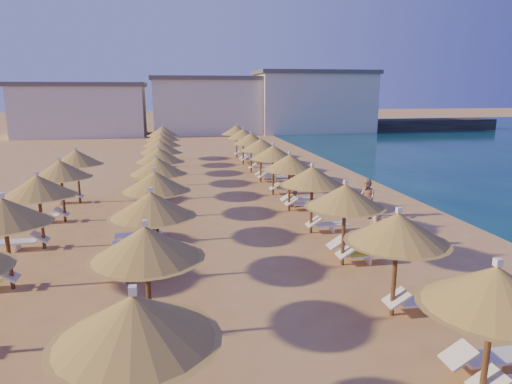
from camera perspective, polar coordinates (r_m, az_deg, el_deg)
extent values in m
plane|color=tan|center=(16.46, -0.82, -7.60)|extent=(220.00, 220.00, 0.00)
cube|color=black|center=(67.37, 16.82, 7.99)|extent=(30.12, 5.03, 1.50)
cube|color=beige|center=(61.02, -20.89, 9.38)|extent=(15.00, 8.00, 6.00)
cube|color=#59514C|center=(60.96, -21.14, 12.43)|extent=(15.60, 8.48, 0.50)
cube|color=beige|center=(61.02, -5.47, 10.53)|extent=(15.00, 8.00, 6.80)
cube|color=#59514C|center=(60.99, -5.54, 13.95)|extent=(15.60, 8.48, 0.50)
cube|color=beige|center=(62.84, 7.21, 10.91)|extent=(15.00, 8.00, 7.60)
cube|color=#59514C|center=(62.85, 7.31, 14.60)|extent=(15.60, 8.48, 0.50)
cylinder|color=brown|center=(9.64, 26.90, -17.28)|extent=(0.12, 0.12, 2.24)
cone|color=olive|center=(9.11, 27.70, -10.41)|extent=(2.45, 2.45, 0.75)
cone|color=olive|center=(9.23, 27.50, -12.22)|extent=(2.64, 2.64, 0.12)
cube|color=white|center=(8.95, 28.00, -7.78)|extent=(0.12, 0.12, 0.14)
cylinder|color=brown|center=(12.28, 16.91, -9.84)|extent=(0.12, 0.12, 2.24)
cone|color=olive|center=(11.87, 17.29, -4.26)|extent=(2.45, 2.45, 0.75)
cone|color=olive|center=(11.96, 17.19, -5.71)|extent=(2.64, 2.64, 0.12)
cube|color=white|center=(11.75, 17.44, -2.18)|extent=(0.12, 0.12, 0.14)
cylinder|color=brown|center=(15.28, 10.88, -5.01)|extent=(0.12, 0.12, 2.24)
cone|color=olive|center=(14.95, 11.08, -0.45)|extent=(2.45, 2.45, 0.75)
cone|color=olive|center=(15.03, 11.03, -1.62)|extent=(2.64, 2.64, 0.12)
cube|color=white|center=(14.86, 11.16, 1.22)|extent=(0.12, 0.12, 0.14)
cylinder|color=brown|center=(18.46, 6.94, -1.77)|extent=(0.12, 0.12, 2.24)
cone|color=olive|center=(18.19, 7.04, 2.04)|extent=(2.45, 2.45, 0.75)
cone|color=olive|center=(18.25, 7.02, 1.06)|extent=(2.64, 2.64, 0.12)
cube|color=white|center=(18.12, 7.08, 3.42)|extent=(0.12, 0.12, 0.14)
cylinder|color=brown|center=(21.75, 4.18, 0.51)|extent=(0.12, 0.12, 2.24)
cone|color=olive|center=(21.52, 4.23, 3.76)|extent=(2.45, 2.45, 0.75)
cone|color=olive|center=(21.57, 4.22, 2.93)|extent=(2.64, 2.64, 0.12)
cube|color=white|center=(21.46, 4.25, 4.93)|extent=(0.12, 0.12, 0.14)
cylinder|color=brown|center=(25.10, 2.15, 2.19)|extent=(0.12, 0.12, 2.24)
cone|color=olive|center=(24.90, 2.17, 5.01)|extent=(2.45, 2.45, 0.75)
cone|color=olive|center=(24.94, 2.17, 4.29)|extent=(2.64, 2.64, 0.12)
cube|color=white|center=(24.84, 2.18, 6.03)|extent=(0.12, 0.12, 0.14)
cylinder|color=brown|center=(28.49, 0.59, 3.46)|extent=(0.12, 0.12, 2.24)
cone|color=olive|center=(28.31, 0.60, 5.96)|extent=(2.45, 2.45, 0.75)
cone|color=olive|center=(28.35, 0.60, 5.32)|extent=(2.64, 2.64, 0.12)
cube|color=white|center=(28.26, 0.60, 6.85)|extent=(0.12, 0.12, 0.14)
cylinder|color=brown|center=(31.90, -0.63, 4.47)|extent=(0.12, 0.12, 2.24)
cone|color=olive|center=(31.75, -0.64, 6.70)|extent=(2.45, 2.45, 0.75)
cone|color=olive|center=(31.78, -0.63, 6.13)|extent=(2.64, 2.64, 0.12)
cube|color=white|center=(31.70, -0.64, 7.50)|extent=(0.12, 0.12, 0.14)
cylinder|color=brown|center=(35.34, -1.62, 5.28)|extent=(0.12, 0.12, 2.24)
cone|color=olive|center=(35.20, -1.63, 7.29)|extent=(2.45, 2.45, 0.75)
cone|color=olive|center=(35.23, -1.63, 6.78)|extent=(2.64, 2.64, 0.12)
cube|color=white|center=(35.16, -1.64, 8.01)|extent=(0.12, 0.12, 0.14)
cylinder|color=brown|center=(38.79, -2.43, 5.94)|extent=(0.12, 0.12, 2.24)
cone|color=olive|center=(38.66, -2.45, 7.77)|extent=(2.45, 2.45, 0.75)
cone|color=olive|center=(38.69, -2.45, 7.31)|extent=(2.64, 2.64, 0.12)
cube|color=white|center=(38.63, -2.46, 8.43)|extent=(0.12, 0.12, 0.14)
cone|color=olive|center=(7.33, -14.96, -14.97)|extent=(2.45, 2.45, 0.75)
cone|color=olive|center=(7.48, -14.81, -17.11)|extent=(2.64, 2.64, 0.12)
cube|color=white|center=(7.13, -15.17, -11.79)|extent=(0.12, 0.12, 0.14)
cylinder|color=brown|center=(11.03, -13.26, -12.28)|extent=(0.12, 0.12, 2.24)
cone|color=olive|center=(10.57, -13.61, -6.13)|extent=(2.45, 2.45, 0.75)
cone|color=olive|center=(10.67, -13.52, -7.74)|extent=(2.64, 2.64, 0.12)
cube|color=white|center=(10.43, -13.74, -3.82)|extent=(0.12, 0.12, 0.14)
cylinder|color=brown|center=(14.29, -12.67, -6.35)|extent=(0.12, 0.12, 2.24)
cone|color=olive|center=(13.94, -12.92, -1.50)|extent=(2.45, 2.45, 0.75)
cone|color=olive|center=(14.02, -12.86, -2.75)|extent=(2.64, 2.64, 0.12)
cube|color=white|center=(13.84, -13.01, 0.29)|extent=(0.12, 0.12, 0.14)
cylinder|color=brown|center=(17.65, -12.31, -2.65)|extent=(0.12, 0.12, 2.24)
cone|color=olive|center=(17.37, -12.51, 1.32)|extent=(2.45, 2.45, 0.75)
cone|color=olive|center=(17.43, -12.46, 0.30)|extent=(2.64, 2.64, 0.12)
cube|color=white|center=(17.29, -12.58, 2.76)|extent=(0.12, 0.12, 0.14)
cylinder|color=brown|center=(21.07, -12.07, -0.15)|extent=(0.12, 0.12, 2.24)
cone|color=olive|center=(20.83, -12.23, 3.20)|extent=(2.45, 2.45, 0.75)
cone|color=olive|center=(20.88, -12.19, 2.35)|extent=(2.64, 2.64, 0.12)
cube|color=white|center=(20.76, -12.29, 4.41)|extent=(0.12, 0.12, 0.14)
cylinder|color=brown|center=(24.51, -11.90, 1.66)|extent=(0.12, 0.12, 2.24)
cone|color=olive|center=(24.31, -12.03, 4.55)|extent=(2.45, 2.45, 0.75)
cone|color=olive|center=(24.35, -12.00, 3.81)|extent=(2.64, 2.64, 0.12)
cube|color=white|center=(24.25, -12.08, 5.59)|extent=(0.12, 0.12, 0.14)
cylinder|color=brown|center=(27.97, -11.77, 3.02)|extent=(0.12, 0.12, 2.24)
cone|color=olive|center=(27.79, -11.88, 5.56)|extent=(2.45, 2.45, 0.75)
cone|color=olive|center=(27.83, -11.85, 4.91)|extent=(2.64, 2.64, 0.12)
cube|color=white|center=(27.74, -11.92, 6.47)|extent=(0.12, 0.12, 0.14)
cylinder|color=brown|center=(31.44, -11.66, 4.08)|extent=(0.12, 0.12, 2.24)
cone|color=olive|center=(31.29, -11.77, 6.34)|extent=(2.45, 2.45, 0.75)
cone|color=olive|center=(31.32, -11.74, 5.77)|extent=(2.64, 2.64, 0.12)
cube|color=white|center=(31.24, -11.80, 7.15)|extent=(0.12, 0.12, 0.14)
cylinder|color=brown|center=(34.93, -11.58, 4.93)|extent=(0.12, 0.12, 2.24)
cone|color=olive|center=(34.78, -11.67, 6.97)|extent=(2.45, 2.45, 0.75)
cone|color=olive|center=(34.82, -11.65, 6.45)|extent=(2.64, 2.64, 0.12)
cube|color=white|center=(34.74, -11.70, 7.70)|extent=(0.12, 0.12, 0.14)
cylinder|color=brown|center=(38.41, -11.51, 5.63)|extent=(0.12, 0.12, 2.24)
cone|color=olive|center=(38.28, -11.60, 7.48)|extent=(2.45, 2.45, 0.75)
cone|color=olive|center=(38.31, -11.57, 7.01)|extent=(2.64, 2.64, 0.12)
cube|color=white|center=(38.25, -11.63, 8.14)|extent=(0.12, 0.12, 0.14)
cylinder|color=brown|center=(15.04, -28.51, -6.67)|extent=(0.12, 0.12, 2.24)
cone|color=olive|center=(14.71, -29.03, -2.07)|extent=(2.45, 2.45, 0.75)
cone|color=olive|center=(14.78, -28.89, -3.25)|extent=(2.64, 2.64, 0.12)
cube|color=white|center=(14.61, -29.21, -0.38)|extent=(0.12, 0.12, 0.14)
cylinder|color=brown|center=(18.27, -25.23, -3.08)|extent=(0.12, 0.12, 2.24)
cone|color=olive|center=(17.99, -25.61, 0.74)|extent=(2.45, 2.45, 0.75)
cone|color=olive|center=(18.05, -25.51, -0.23)|extent=(2.64, 2.64, 0.12)
cube|color=white|center=(17.92, -25.75, 2.14)|extent=(0.12, 0.12, 0.14)
cylinder|color=brown|center=(21.58, -22.97, -0.58)|extent=(0.12, 0.12, 2.24)
cone|color=olive|center=(21.35, -23.26, 2.68)|extent=(2.45, 2.45, 0.75)
cone|color=olive|center=(21.40, -23.18, 1.85)|extent=(2.64, 2.64, 0.12)
cube|color=white|center=(21.29, -23.36, 3.86)|extent=(0.12, 0.12, 0.14)
cylinder|color=brown|center=(24.95, -21.31, 1.25)|extent=(0.12, 0.12, 2.24)
cone|color=olive|center=(24.75, -21.54, 4.08)|extent=(2.45, 2.45, 0.75)
cone|color=olive|center=(24.80, -21.48, 3.36)|extent=(2.64, 2.64, 0.12)
cube|color=white|center=(24.70, -21.62, 5.10)|extent=(0.12, 0.12, 0.14)
cube|color=white|center=(10.03, 27.03, -20.45)|extent=(0.58, 0.56, 0.40)
cube|color=white|center=(11.13, 27.44, -17.85)|extent=(1.35, 0.56, 0.06)
cube|color=white|center=(11.21, 27.35, -18.56)|extent=(0.06, 0.50, 0.32)
cube|color=white|center=(10.63, 23.97, -18.13)|extent=(0.58, 0.56, 0.40)
cube|color=white|center=(13.02, 20.28, -12.62)|extent=(1.35, 0.56, 0.06)
cube|color=white|center=(13.08, 20.23, -13.26)|extent=(0.06, 0.50, 0.32)
cube|color=white|center=(12.59, 17.16, -12.57)|extent=(0.58, 0.56, 0.40)
cube|color=white|center=(11.47, -17.72, -16.01)|extent=(1.35, 0.56, 0.06)
cube|color=white|center=(11.55, -17.67, -16.71)|extent=(0.06, 0.50, 0.32)
cube|color=white|center=(11.33, -13.66, -15.34)|extent=(0.58, 0.56, 0.40)
cube|color=white|center=(10.70, -18.32, -18.31)|extent=(1.35, 0.56, 0.06)
cube|color=white|center=(10.78, -18.26, -19.04)|extent=(0.06, 0.50, 0.32)
cube|color=white|center=(10.54, -13.91, -17.62)|extent=(0.58, 0.56, 0.40)
cube|color=#D3E017|center=(10.67, -18.34, -18.05)|extent=(1.29, 0.51, 0.05)
cube|color=white|center=(15.88, 13.81, -7.53)|extent=(1.35, 0.56, 0.06)
cube|color=white|center=(15.93, 13.78, -8.07)|extent=(0.06, 0.50, 0.32)
cube|color=white|center=(15.53, 11.16, -7.31)|extent=(0.58, 0.56, 0.40)
cube|color=#D3E017|center=(15.86, 13.82, -7.34)|extent=(1.29, 0.51, 0.05)
cube|color=white|center=(16.65, 12.55, -6.50)|extent=(1.35, 0.56, 0.06)
cube|color=white|center=(16.70, 12.52, -7.02)|extent=(0.06, 0.50, 0.32)
cube|color=white|center=(16.32, 10.00, -6.26)|extent=(0.58, 0.56, 0.40)
cube|color=white|center=(14.64, -16.09, -9.44)|extent=(1.35, 0.56, 0.06)
cube|color=white|center=(14.70, -16.05, -10.02)|extent=(0.06, 0.50, 0.32)
cube|color=white|center=(14.52, -12.98, -8.84)|extent=(0.58, 0.56, 0.40)
cube|color=#D3E017|center=(14.62, -16.10, -9.24)|extent=(1.29, 0.51, 0.05)
cube|color=white|center=(18.96, 9.48, -3.98)|extent=(1.35, 0.56, 0.06)
cube|color=white|center=(19.01, 9.46, -4.44)|extent=(0.06, 0.50, 0.32)
cube|color=white|center=(18.67, 7.20, -3.72)|extent=(0.58, 0.56, 0.40)
cube|color=white|center=(17.94, -15.08, -5.23)|extent=(1.35, 0.56, 0.06)
cube|color=white|center=(17.98, -15.05, -5.72)|extent=(0.06, 0.50, 0.32)
cube|color=white|center=(17.84, -12.57, -4.72)|extent=(0.58, 0.56, 0.40)
cube|color=white|center=(17.08, -15.30, -6.16)|extent=(1.35, 0.56, 0.06)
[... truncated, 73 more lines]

